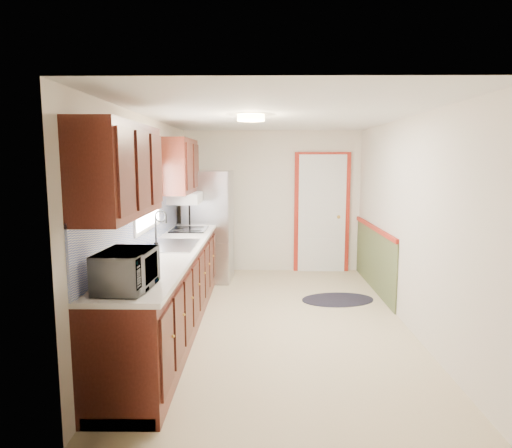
{
  "coord_description": "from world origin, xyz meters",
  "views": [
    {
      "loc": [
        -0.19,
        -5.28,
        1.91
      ],
      "look_at": [
        -0.25,
        0.11,
        1.15
      ],
      "focal_mm": 32.0,
      "sensor_mm": 36.0,
      "label": 1
    }
  ],
  "objects": [
    {
      "name": "cooktop",
      "position": [
        -1.19,
        0.98,
        0.95
      ],
      "size": [
        0.48,
        0.58,
        0.02
      ],
      "primitive_type": "cube",
      "color": "black",
      "rests_on": "kitchen_run"
    },
    {
      "name": "rug",
      "position": [
        0.87,
        0.79,
        0.01
      ],
      "size": [
        1.08,
        0.78,
        0.01
      ],
      "primitive_type": "ellipsoid",
      "rotation": [
        0.0,
        0.0,
        0.14
      ],
      "color": "black",
      "rests_on": "ground"
    },
    {
      "name": "ceiling_fixture",
      "position": [
        -0.3,
        -0.2,
        2.36
      ],
      "size": [
        0.3,
        0.3,
        0.06
      ],
      "primitive_type": "cylinder",
      "color": "#FFD88C",
      "rests_on": "room_shell"
    },
    {
      "name": "back_wall_trim",
      "position": [
        0.99,
        2.21,
        0.89
      ],
      "size": [
        1.12,
        2.3,
        2.08
      ],
      "color": "maroon",
      "rests_on": "ground"
    },
    {
      "name": "kitchen_run",
      "position": [
        -1.24,
        -0.29,
        0.81
      ],
      "size": [
        0.63,
        4.0,
        2.2
      ],
      "color": "#39130D",
      "rests_on": "ground"
    },
    {
      "name": "microwave",
      "position": [
        -1.2,
        -1.95,
        1.12
      ],
      "size": [
        0.33,
        0.55,
        0.36
      ],
      "primitive_type": "imported",
      "rotation": [
        0.0,
        0.0,
        1.51
      ],
      "color": "white",
      "rests_on": "kitchen_run"
    },
    {
      "name": "room_shell",
      "position": [
        0.0,
        0.0,
        1.2
      ],
      "size": [
        3.2,
        5.2,
        2.52
      ],
      "color": "#C3B189",
      "rests_on": "ground"
    },
    {
      "name": "refrigerator",
      "position": [
        -1.02,
        1.86,
        0.87
      ],
      "size": [
        0.76,
        0.75,
        1.74
      ],
      "rotation": [
        0.0,
        0.0,
        -0.06
      ],
      "color": "#B7B7BC",
      "rests_on": "ground"
    }
  ]
}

